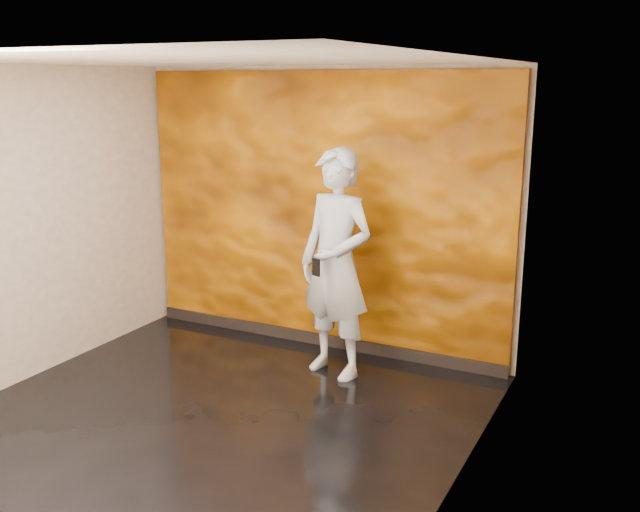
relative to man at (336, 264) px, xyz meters
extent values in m
cube|color=black|center=(-0.47, -1.34, -1.05)|extent=(4.00, 4.00, 0.01)
cube|color=tan|center=(-0.47, 0.66, 0.35)|extent=(4.00, 0.02, 2.80)
cube|color=tan|center=(-2.47, -1.34, 0.35)|extent=(0.02, 4.00, 2.80)
cube|color=tan|center=(1.53, -1.34, 0.35)|extent=(0.02, 4.00, 2.80)
cube|color=white|center=(-0.47, -1.34, 1.75)|extent=(4.00, 4.00, 0.01)
cube|color=orange|center=(-0.47, 0.62, 0.33)|extent=(3.90, 0.06, 2.75)
cube|color=black|center=(-0.47, 0.58, -0.99)|extent=(3.90, 0.04, 0.12)
imported|color=#A0A7B1|center=(0.00, 0.00, 0.00)|extent=(0.86, 0.68, 2.09)
cube|color=black|center=(-0.05, -0.30, 0.04)|extent=(0.08, 0.04, 0.16)
camera|label=1|loc=(2.66, -5.62, 1.62)|focal=40.00mm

